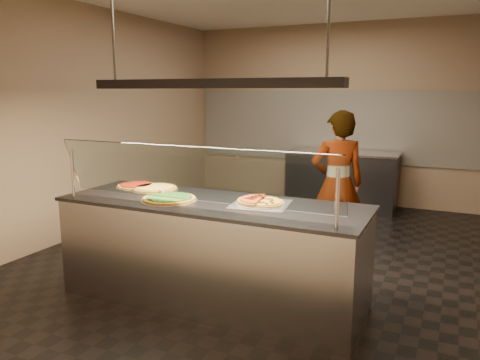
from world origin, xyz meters
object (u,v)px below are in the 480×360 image
at_px(perforated_tray, 261,204).
at_px(prep_table, 342,180).
at_px(half_pizza_sausage, 271,203).
at_px(pizza_tomato, 137,185).
at_px(serving_counter, 212,251).
at_px(worker, 337,184).
at_px(heat_lamp_housing, 210,84).
at_px(half_pizza_pepperoni, 251,199).
at_px(pizza_cheese, 155,188).
at_px(pizza_spinach, 169,198).
at_px(sneeze_guard, 191,174).
at_px(pizza_spatula, 168,192).

bearing_deg(perforated_tray, prep_table, 92.34).
bearing_deg(half_pizza_sausage, pizza_tomato, 173.53).
height_order(serving_counter, perforated_tray, perforated_tray).
distance_m(worker, heat_lamp_housing, 2.16).
bearing_deg(heat_lamp_housing, half_pizza_sausage, 7.57).
distance_m(half_pizza_pepperoni, pizza_cheese, 1.10).
relative_size(pizza_spinach, pizza_cheese, 1.10).
distance_m(pizza_tomato, prep_table, 3.96).
bearing_deg(serving_counter, pizza_tomato, 166.18).
distance_m(sneeze_guard, pizza_spinach, 0.51).
bearing_deg(pizza_cheese, serving_counter, -16.16).
height_order(pizza_spatula, heat_lamp_housing, heat_lamp_housing).
height_order(pizza_tomato, heat_lamp_housing, heat_lamp_housing).
distance_m(serving_counter, prep_table, 3.97).
height_order(perforated_tray, pizza_cheese, pizza_cheese).
xyz_separation_m(half_pizza_pepperoni, pizza_spinach, (-0.70, -0.20, -0.02)).
bearing_deg(pizza_spatula, sneeze_guard, -38.74).
height_order(half_pizza_pepperoni, pizza_cheese, half_pizza_pepperoni).
relative_size(pizza_cheese, prep_table, 0.26).
bearing_deg(worker, half_pizza_sausage, 55.24).
bearing_deg(pizza_spinach, heat_lamp_housing, 18.88).
relative_size(half_pizza_pepperoni, pizza_spatula, 1.46).
bearing_deg(pizza_tomato, serving_counter, -13.82).
relative_size(sneeze_guard, pizza_tomato, 6.28).
relative_size(sneeze_guard, pizza_cheese, 5.50).
xyz_separation_m(sneeze_guard, pizza_cheese, (-0.75, 0.56, -0.28)).
bearing_deg(pizza_spatula, pizza_cheese, 147.22).
height_order(half_pizza_sausage, worker, worker).
bearing_deg(perforated_tray, pizza_cheese, 173.21).
height_order(perforated_tray, heat_lamp_housing, heat_lamp_housing).
distance_m(sneeze_guard, pizza_spatula, 0.69).
height_order(pizza_spinach, pizza_tomato, pizza_spinach).
bearing_deg(pizza_spinach, sneeze_guard, -31.52).
bearing_deg(pizza_tomato, half_pizza_sausage, -6.47).
distance_m(half_pizza_pepperoni, worker, 1.68).
xyz_separation_m(perforated_tray, pizza_cheese, (-1.19, 0.14, 0.01)).
distance_m(pizza_spinach, worker, 2.13).
distance_m(pizza_tomato, heat_lamp_housing, 1.44).
bearing_deg(heat_lamp_housing, pizza_spinach, -161.12).
height_order(serving_counter, pizza_cheese, pizza_cheese).
bearing_deg(pizza_cheese, half_pizza_pepperoni, -7.29).
bearing_deg(half_pizza_pepperoni, half_pizza_sausage, -1.71).
distance_m(half_pizza_pepperoni, pizza_tomato, 1.35).
distance_m(pizza_spinach, pizza_spatula, 0.22).
bearing_deg(pizza_cheese, sneeze_guard, -36.82).
bearing_deg(sneeze_guard, serving_counter, 90.00).
bearing_deg(half_pizza_pepperoni, heat_lamp_housing, -167.40).
bearing_deg(prep_table, pizza_tomato, -108.96).
bearing_deg(pizza_spinach, half_pizza_pepperoni, 15.86).
height_order(serving_counter, sneeze_guard, sneeze_guard).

